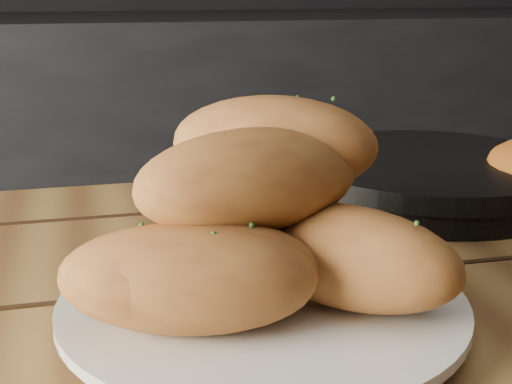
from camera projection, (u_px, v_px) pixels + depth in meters
name	position (u px, v px, depth m)	size (l,w,h in m)	color
counter	(223.00, 185.00, 1.94)	(2.80, 0.60, 0.90)	black
plate	(263.00, 307.00, 0.51)	(0.29, 0.29, 0.02)	white
bread_rolls	(249.00, 226.00, 0.49)	(0.29, 0.25, 0.14)	#AA6B2F
skillet	(430.00, 176.00, 0.80)	(0.44, 0.30, 0.05)	black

